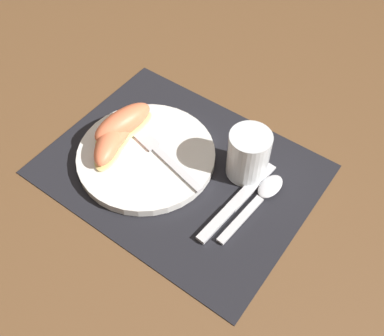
{
  "coord_description": "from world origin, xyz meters",
  "views": [
    {
      "loc": [
        0.31,
        -0.39,
        0.64
      ],
      "look_at": [
        0.03,
        0.0,
        0.02
      ],
      "focal_mm": 42.0,
      "sensor_mm": 36.0,
      "label": 1
    }
  ],
  "objects_px": {
    "spoon": "(263,195)",
    "citrus_wedge_0": "(121,125)",
    "juice_glass": "(248,157)",
    "fork": "(158,151)",
    "knife": "(236,203)",
    "citrus_wedge_2": "(110,143)",
    "plate": "(146,156)",
    "citrus_wedge_1": "(116,136)"
  },
  "relations": [
    {
      "from": "spoon",
      "to": "citrus_wedge_0",
      "type": "relative_size",
      "value": 1.27
    },
    {
      "from": "citrus_wedge_0",
      "to": "plate",
      "type": "bearing_deg",
      "value": -10.72
    },
    {
      "from": "juice_glass",
      "to": "citrus_wedge_1",
      "type": "relative_size",
      "value": 0.65
    },
    {
      "from": "spoon",
      "to": "fork",
      "type": "distance_m",
      "value": 0.2
    },
    {
      "from": "spoon",
      "to": "citrus_wedge_2",
      "type": "bearing_deg",
      "value": -163.36
    },
    {
      "from": "juice_glass",
      "to": "fork",
      "type": "distance_m",
      "value": 0.16
    },
    {
      "from": "knife",
      "to": "citrus_wedge_1",
      "type": "relative_size",
      "value": 1.44
    },
    {
      "from": "plate",
      "to": "citrus_wedge_1",
      "type": "bearing_deg",
      "value": -171.74
    },
    {
      "from": "plate",
      "to": "knife",
      "type": "xyz_separation_m",
      "value": [
        0.19,
        0.01,
        -0.01
      ]
    },
    {
      "from": "juice_glass",
      "to": "fork",
      "type": "height_order",
      "value": "juice_glass"
    },
    {
      "from": "fork",
      "to": "citrus_wedge_1",
      "type": "bearing_deg",
      "value": -162.62
    },
    {
      "from": "plate",
      "to": "citrus_wedge_0",
      "type": "distance_m",
      "value": 0.07
    },
    {
      "from": "knife",
      "to": "citrus_wedge_0",
      "type": "height_order",
      "value": "citrus_wedge_0"
    },
    {
      "from": "juice_glass",
      "to": "fork",
      "type": "xyz_separation_m",
      "value": [
        -0.15,
        -0.07,
        -0.02
      ]
    },
    {
      "from": "juice_glass",
      "to": "knife",
      "type": "xyz_separation_m",
      "value": [
        0.02,
        -0.07,
        -0.04
      ]
    },
    {
      "from": "fork",
      "to": "citrus_wedge_1",
      "type": "xyz_separation_m",
      "value": [
        -0.08,
        -0.02,
        0.01
      ]
    },
    {
      "from": "plate",
      "to": "fork",
      "type": "xyz_separation_m",
      "value": [
        0.02,
        0.02,
        0.01
      ]
    },
    {
      "from": "spoon",
      "to": "fork",
      "type": "xyz_separation_m",
      "value": [
        -0.2,
        -0.04,
        0.01
      ]
    },
    {
      "from": "knife",
      "to": "citrus_wedge_2",
      "type": "relative_size",
      "value": 1.65
    },
    {
      "from": "spoon",
      "to": "fork",
      "type": "height_order",
      "value": "fork"
    },
    {
      "from": "fork",
      "to": "citrus_wedge_0",
      "type": "distance_m",
      "value": 0.09
    },
    {
      "from": "juice_glass",
      "to": "citrus_wedge_0",
      "type": "xyz_separation_m",
      "value": [
        -0.23,
        -0.07,
        -0.0
      ]
    },
    {
      "from": "plate",
      "to": "juice_glass",
      "type": "xyz_separation_m",
      "value": [
        0.16,
        0.08,
        0.03
      ]
    },
    {
      "from": "juice_glass",
      "to": "citrus_wedge_0",
      "type": "relative_size",
      "value": 0.68
    },
    {
      "from": "plate",
      "to": "citrus_wedge_1",
      "type": "relative_size",
      "value": 1.78
    },
    {
      "from": "plate",
      "to": "citrus_wedge_0",
      "type": "relative_size",
      "value": 1.86
    },
    {
      "from": "fork",
      "to": "citrus_wedge_1",
      "type": "distance_m",
      "value": 0.08
    },
    {
      "from": "knife",
      "to": "spoon",
      "type": "distance_m",
      "value": 0.05
    },
    {
      "from": "juice_glass",
      "to": "citrus_wedge_2",
      "type": "distance_m",
      "value": 0.25
    },
    {
      "from": "juice_glass",
      "to": "spoon",
      "type": "relative_size",
      "value": 0.54
    },
    {
      "from": "spoon",
      "to": "citrus_wedge_0",
      "type": "bearing_deg",
      "value": -172.05
    },
    {
      "from": "juice_glass",
      "to": "spoon",
      "type": "bearing_deg",
      "value": -30.35
    },
    {
      "from": "juice_glass",
      "to": "citrus_wedge_2",
      "type": "xyz_separation_m",
      "value": [
        -0.22,
        -0.11,
        -0.01
      ]
    },
    {
      "from": "knife",
      "to": "citrus_wedge_1",
      "type": "height_order",
      "value": "citrus_wedge_1"
    },
    {
      "from": "citrus_wedge_0",
      "to": "citrus_wedge_2",
      "type": "height_order",
      "value": "citrus_wedge_0"
    },
    {
      "from": "citrus_wedge_2",
      "to": "juice_glass",
      "type": "bearing_deg",
      "value": 26.9
    },
    {
      "from": "plate",
      "to": "knife",
      "type": "bearing_deg",
      "value": 3.88
    },
    {
      "from": "knife",
      "to": "fork",
      "type": "distance_m",
      "value": 0.17
    },
    {
      "from": "plate",
      "to": "citrus_wedge_1",
      "type": "height_order",
      "value": "citrus_wedge_1"
    },
    {
      "from": "citrus_wedge_0",
      "to": "citrus_wedge_1",
      "type": "height_order",
      "value": "citrus_wedge_0"
    },
    {
      "from": "juice_glass",
      "to": "fork",
      "type": "bearing_deg",
      "value": -155.36
    },
    {
      "from": "plate",
      "to": "juice_glass",
      "type": "height_order",
      "value": "juice_glass"
    }
  ]
}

